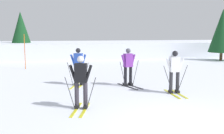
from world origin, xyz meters
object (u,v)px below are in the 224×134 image
Objects in this scene: skier_white at (174,70)px; skier_black at (81,79)px; trail_marker_pole at (25,52)px; skier_purple at (128,66)px; conifer_far_left at (21,31)px; conifer_far_right at (222,31)px; skier_blue at (78,65)px.

skier_black is at bearing -157.80° from skier_white.
skier_purple is at bearing -50.19° from trail_marker_pole.
skier_purple is at bearing 54.79° from skier_black.
skier_black is at bearing -75.84° from conifer_far_left.
skier_black is 4.02m from skier_purple.
skier_black is 10.18m from trail_marker_pole.
trail_marker_pole is 7.85m from conifer_far_left.
trail_marker_pole is (-3.04, 9.71, 0.18)m from skier_black.
conifer_far_right reaches higher than trail_marker_pole.
conifer_far_right is at bearing 9.42° from trail_marker_pole.
skier_blue is 0.41× the size of conifer_far_left.
skier_black is 3.85m from skier_blue.
skier_black is 4.09m from skier_white.
conifer_far_left reaches higher than skier_blue.
skier_blue is 0.40× the size of conifer_far_right.
skier_white is 10.64m from trail_marker_pole.
skier_purple is 15.63m from conifer_far_left.
conifer_far_right is (12.43, 12.28, 1.54)m from skier_black.
conifer_far_left is (-6.69, 14.04, 1.58)m from skier_purple.
conifer_far_left is at bearing 115.46° from skier_purple.
conifer_far_left is (-4.49, 13.48, 1.54)m from skier_blue.
skier_blue is (-3.67, 2.30, 0.00)m from skier_white.
skier_white is 1.00× the size of skier_purple.
skier_blue is 1.00× the size of skier_purple.
skier_black and skier_blue have the same top height.
conifer_far_right is (15.48, 2.57, 1.36)m from trail_marker_pole.
skier_purple is (2.31, 3.28, -0.04)m from skier_black.
skier_black is 17.54m from conifer_far_right.
skier_white and skier_purple have the same top height.
skier_white is 4.33m from skier_blue.
trail_marker_pole reaches higher than skier_blue.
skier_black is at bearing -91.71° from skier_blue.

